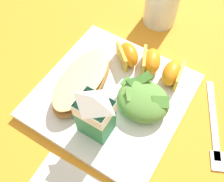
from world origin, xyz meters
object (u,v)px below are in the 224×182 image
Objects in this scene: cheesy_pizza_bread at (82,82)px; orange_wedge_front at (173,73)px; milk_carton at (95,113)px; drinking_clear_cup at (162,5)px; orange_wedge_rear at (128,55)px; metal_fork at (215,130)px; green_salad_pile at (143,100)px; white_plate at (112,96)px; orange_wedge_middle at (151,61)px.

cheesy_pizza_bread is 0.18m from orange_wedge_front.
cheesy_pizza_bread is at bearing -39.68° from milk_carton.
orange_wedge_front is 0.19m from drinking_clear_cup.
metal_fork is (-0.22, 0.05, -0.03)m from orange_wedge_rear.
metal_fork is (-0.14, -0.03, -0.03)m from green_salad_pile.
white_plate is at bearing 94.51° from drinking_clear_cup.
metal_fork is at bearing 167.45° from orange_wedge_rear.
drinking_clear_cup is (0.02, -0.25, 0.04)m from white_plate.
metal_fork is at bearing -168.64° from white_plate.
orange_wedge_middle is 0.18m from metal_fork.
drinking_clear_cup reaches higher than orange_wedge_front.
orange_wedge_front reaches higher than metal_fork.
white_plate is 2.68× the size of green_salad_pile.
orange_wedge_front is at bearing 174.28° from orange_wedge_middle.
green_salad_pile is at bearing -173.29° from white_plate.
orange_wedge_rear is 0.39× the size of metal_fork.
milk_carton is at bearing 32.37° from metal_fork.
green_salad_pile is at bearing 76.34° from orange_wedge_front.
green_salad_pile reaches higher than orange_wedge_middle.
drinking_clear_cup is at bearing -85.49° from white_plate.
orange_wedge_rear is at bearing -46.00° from green_salad_pile.
orange_wedge_front is 0.93× the size of orange_wedge_rear.
cheesy_pizza_bread is at bearing 12.52° from metal_fork.
orange_wedge_front reaches higher than white_plate.
orange_wedge_middle is 0.16m from drinking_clear_cup.
orange_wedge_middle is at bearing -168.18° from orange_wedge_rear.
drinking_clear_cup is (0.10, -0.16, 0.01)m from orange_wedge_front.
milk_carton is (0.05, 0.09, 0.04)m from green_salad_pile.
drinking_clear_cup is at bearing -83.95° from milk_carton.
orange_wedge_middle is (-0.02, -0.18, -0.04)m from milk_carton.
milk_carton is at bearing 96.05° from drinking_clear_cup.
orange_wedge_front is (-0.02, -0.09, -0.00)m from green_salad_pile.
white_plate is at bearing -163.54° from cheesy_pizza_bread.
drinking_clear_cup reaches higher than orange_wedge_middle.
milk_carton is at bearing 140.32° from cheesy_pizza_bread.
orange_wedge_middle is 1.01× the size of orange_wedge_rear.
milk_carton is 0.23m from metal_fork.
orange_wedge_front is 0.92× the size of orange_wedge_middle.
cheesy_pizza_bread is at bearing 51.96° from orange_wedge_middle.
cheesy_pizza_bread is 0.11m from orange_wedge_rear.
green_salad_pile reaches higher than white_plate.
orange_wedge_middle is at bearing 108.84° from drinking_clear_cup.
drinking_clear_cup is at bearing -71.40° from green_salad_pile.
green_salad_pile reaches higher than metal_fork.
green_salad_pile is 1.52× the size of orange_wedge_rear.
cheesy_pizza_bread is 0.10m from milk_carton.
orange_wedge_middle is at bearing -5.72° from orange_wedge_front.
green_salad_pile reaches higher than orange_wedge_front.
milk_carton is 1.60× the size of orange_wedge_rear.
green_salad_pile is at bearing 13.43° from metal_fork.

